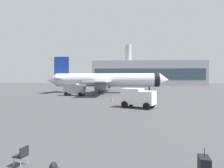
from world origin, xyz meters
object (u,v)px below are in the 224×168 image
Objects in this scene: safety_cone_near at (134,97)px; gate_chair at (22,155)px; airplane_at_gate at (106,80)px; service_truck at (74,89)px; cargo_van at (138,97)px; rolling_suitcase at (204,166)px; traveller_backpack at (54,168)px; safety_cone_far at (112,99)px; safety_cone_mid at (146,91)px.

safety_cone_near is 30.82m from gate_chair.
airplane_at_gate reaches higher than service_truck.
rolling_suitcase is (1.14, -17.62, -1.06)m from cargo_van.
traveller_backpack is at bearing -87.71° from airplane_at_gate.
safety_cone_far reaches higher than traveller_backpack.
cargo_van is 17.69m from rolling_suitcase.
rolling_suitcase is (14.54, -35.93, -1.22)m from service_truck.
cargo_van is 31.49m from safety_cone_mid.
safety_cone_near is at bearing 88.94° from cargo_van.
airplane_at_gate is 7.16× the size of service_truck.
cargo_van reaches higher than gate_chair.
service_truck is at bearing -145.29° from safety_cone_mid.
airplane_at_gate is 74.34× the size of traveller_backpack.
traveller_backpack is 0.56× the size of gate_chair.
airplane_at_gate is at bearing 99.63° from rolling_suitcase.
service_truck is 5.79× the size of gate_chair.
airplane_at_gate is 46.48m from traveller_backpack.
gate_chair is (-1.64, 0.60, 0.27)m from traveller_backpack.
airplane_at_gate is 12.36m from service_truck.
safety_cone_mid is 0.86× the size of gate_chair.
safety_cone_far is at bearing -110.83° from safety_cone_mid.
gate_chair is at bearing 159.93° from traveller_backpack.
traveller_backpack is (-5.98, -0.21, -0.16)m from rolling_suitcase.
cargo_van is 4.38× the size of rolling_suitcase.
airplane_at_gate is at bearing 56.58° from service_truck.
safety_cone_near is at bearing 51.98° from safety_cone_far.
safety_cone_mid is 48.85m from rolling_suitcase.
service_truck is at bearing 101.03° from gate_chair.
traveller_backpack is (-4.84, -17.83, -1.22)m from cargo_van.
airplane_at_gate is 48.26× the size of safety_cone_mid.
rolling_suitcase is at bearing -80.37° from airplane_at_gate.
traveller_backpack is 1.77m from gate_chair.
service_truck is 37.16m from traveller_backpack.
cargo_van reaches higher than safety_cone_mid.
rolling_suitcase reaches higher than traveller_backpack.
cargo_van reaches higher than safety_cone_near.
airplane_at_gate is 32.44× the size of rolling_suitcase.
cargo_van is 10.05× the size of traveller_backpack.
service_truck is 7.26× the size of safety_cone_far.
safety_cone_mid is 1.08× the size of safety_cone_far.
service_truck is (-6.72, -10.18, -2.05)m from airplane_at_gate.
service_truck is 1.03× the size of cargo_van.
safety_cone_far is (-4.18, -5.35, 0.05)m from safety_cone_near.
airplane_at_gate is 21.42m from safety_cone_far.
safety_cone_near is at bearing -104.72° from safety_cone_mid.
airplane_at_gate is 45.82m from gate_chair.
service_truck reaches higher than safety_cone_mid.
safety_cone_far is (-3.94, 7.50, -1.11)m from cargo_van.
airplane_at_gate is at bearing 113.90° from safety_cone_near.
gate_chair is (-7.62, 0.39, 0.11)m from rolling_suitcase.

